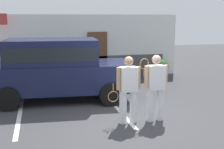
% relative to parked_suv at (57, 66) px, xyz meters
% --- Properties ---
extents(ground_plane, '(40.00, 40.00, 0.00)m').
position_rel_parked_suv_xyz_m(ground_plane, '(1.79, -2.53, -1.15)').
color(ground_plane, '#38383A').
extents(parking_stripe_0, '(0.12, 4.40, 0.01)m').
position_rel_parked_suv_xyz_m(parking_stripe_0, '(-1.18, -1.03, -1.14)').
color(parking_stripe_0, silver).
rests_on(parking_stripe_0, ground_plane).
extents(parking_stripe_1, '(0.12, 4.40, 0.01)m').
position_rel_parked_suv_xyz_m(parking_stripe_1, '(1.70, -1.03, -1.14)').
color(parking_stripe_1, silver).
rests_on(parking_stripe_1, ground_plane).
extents(house_frontage, '(8.22, 0.40, 2.87)m').
position_rel_parked_suv_xyz_m(house_frontage, '(1.80, 3.56, 0.20)').
color(house_frontage, white).
rests_on(house_frontage, ground_plane).
extents(parked_suv, '(4.74, 2.46, 2.05)m').
position_rel_parked_suv_xyz_m(parked_suv, '(0.00, 0.00, 0.00)').
color(parked_suv, '#141938').
rests_on(parked_suv, ground_plane).
extents(tennis_player_man, '(0.91, 0.29, 1.76)m').
position_rel_parked_suv_xyz_m(tennis_player_man, '(1.65, -2.67, -0.23)').
color(tennis_player_man, white).
rests_on(tennis_player_man, ground_plane).
extents(tennis_player_woman, '(0.79, 0.29, 1.78)m').
position_rel_parked_suv_xyz_m(tennis_player_woman, '(2.40, -2.68, -0.22)').
color(tennis_player_woman, white).
rests_on(tennis_player_woman, ground_plane).
extents(potted_plant_by_porch, '(0.70, 0.70, 0.93)m').
position_rel_parked_suv_xyz_m(potted_plant_by_porch, '(4.73, 2.36, -0.63)').
color(potted_plant_by_porch, brown).
rests_on(potted_plant_by_porch, ground_plane).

